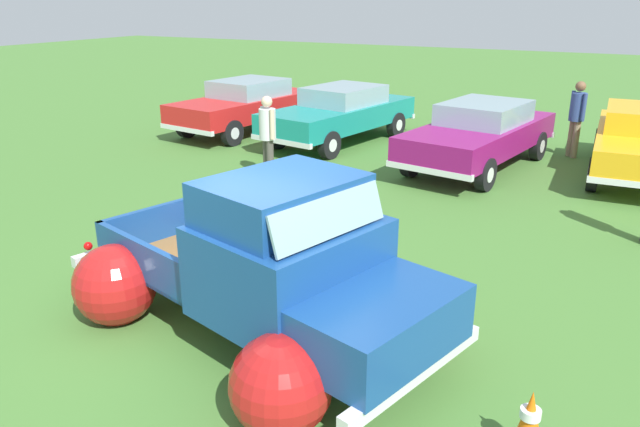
# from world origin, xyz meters

# --- Properties ---
(ground_plane) EXTENTS (80.00, 80.00, 0.00)m
(ground_plane) POSITION_xyz_m (0.00, 0.00, 0.00)
(ground_plane) COLOR #477A33
(vintage_pickup_truck) EXTENTS (4.96, 3.66, 1.96)m
(vintage_pickup_truck) POSITION_xyz_m (0.37, -0.10, 0.76)
(vintage_pickup_truck) COLOR black
(vintage_pickup_truck) RESTS_ON ground
(show_car_0) EXTENTS (2.42, 4.70, 1.43)m
(show_car_0) POSITION_xyz_m (-6.13, 8.89, 0.78)
(show_car_0) COLOR black
(show_car_0) RESTS_ON ground
(show_car_1) EXTENTS (2.58, 4.91, 1.43)m
(show_car_1) POSITION_xyz_m (-3.26, 8.96, 0.78)
(show_car_1) COLOR black
(show_car_1) RESTS_ON ground
(show_car_2) EXTENTS (2.59, 4.95, 1.43)m
(show_car_2) POSITION_xyz_m (0.52, 8.18, 0.78)
(show_car_2) COLOR black
(show_car_2) RESTS_ON ground
(spectator_1) EXTENTS (0.48, 0.48, 1.77)m
(spectator_1) POSITION_xyz_m (2.25, 10.16, 1.01)
(spectator_1) COLOR gray
(spectator_1) RESTS_ON ground
(spectator_2) EXTENTS (0.50, 0.47, 1.72)m
(spectator_2) POSITION_xyz_m (-3.11, 5.26, 0.98)
(spectator_2) COLOR #4C4742
(spectator_2) RESTS_ON ground
(lane_cone_0) EXTENTS (0.36, 0.36, 0.63)m
(lane_cone_0) POSITION_xyz_m (3.15, -0.64, 0.31)
(lane_cone_0) COLOR black
(lane_cone_0) RESTS_ON ground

